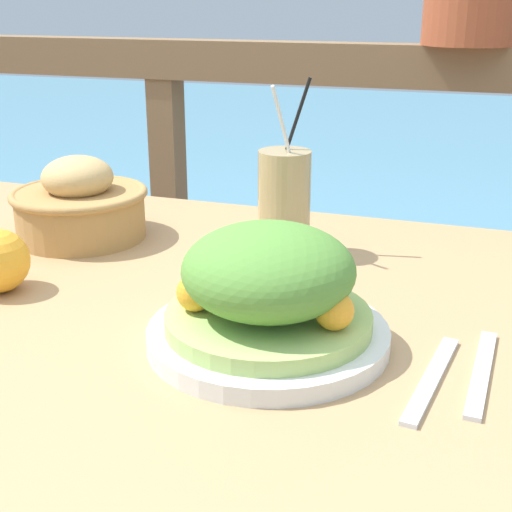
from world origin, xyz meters
TOP-DOWN VIEW (x-y plane):
  - patio_table at (0.00, 0.00)m, footprint 1.23×0.93m
  - railing_fence at (0.00, 0.91)m, footprint 2.80×0.08m
  - sea_backdrop at (0.00, 3.41)m, footprint 12.00×4.00m
  - salad_plate at (0.12, -0.04)m, footprint 0.26×0.26m
  - drink_glass at (0.05, 0.25)m, footprint 0.07×0.08m
  - bread_basket at (-0.26, 0.21)m, footprint 0.21×0.21m
  - fork at (0.30, -0.06)m, footprint 0.04×0.18m
  - knife at (0.34, -0.03)m, footprint 0.02×0.18m

SIDE VIEW (x-z plane):
  - sea_backdrop at x=0.00m, z-range 0.00..0.38m
  - patio_table at x=0.00m, z-range 0.29..1.07m
  - railing_fence at x=0.00m, z-range 0.22..1.26m
  - fork at x=0.30m, z-range 0.78..0.78m
  - knife at x=0.34m, z-range 0.78..0.78m
  - bread_basket at x=-0.26m, z-range 0.76..0.89m
  - salad_plate at x=0.12m, z-range 0.77..0.90m
  - drink_glass at x=0.05m, z-range 0.73..0.98m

